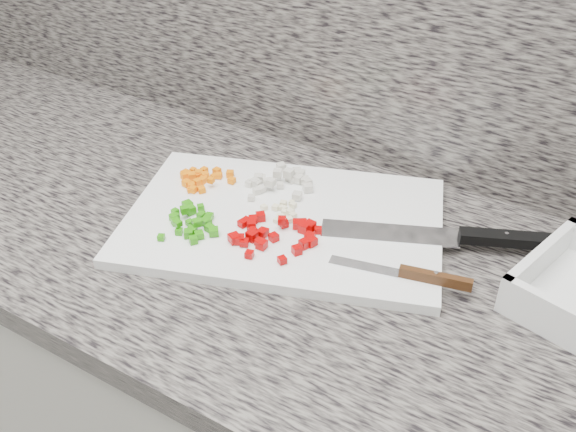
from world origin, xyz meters
name	(u,v)px	position (x,y,z in m)	size (l,w,h in m)	color
cabinet	(274,430)	(0.00, 1.44, 0.43)	(3.92, 0.62, 0.86)	beige
countertop	(271,248)	(0.00, 1.44, 0.88)	(3.96, 0.64, 0.04)	slate
cutting_board	(284,221)	(0.00, 1.48, 0.91)	(0.49, 0.33, 0.02)	white
carrot_pile	(201,178)	(-0.18, 1.50, 0.92)	(0.09, 0.09, 0.02)	orange
onion_pile	(281,180)	(-0.05, 1.56, 0.93)	(0.11, 0.13, 0.03)	beige
green_pepper_pile	(193,221)	(-0.11, 1.39, 0.92)	(0.10, 0.11, 0.02)	#27890C
red_pepper_pile	(276,233)	(0.02, 1.43, 0.92)	(0.13, 0.12, 0.02)	#AA0203
garlic_pile	(284,212)	(0.00, 1.49, 0.92)	(0.07, 0.06, 0.01)	#F6EEBE
chef_knife	(465,237)	(0.26, 1.57, 0.92)	(0.33, 0.17, 0.02)	white
paring_knife	(417,275)	(0.24, 1.45, 0.92)	(0.20, 0.06, 0.02)	white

